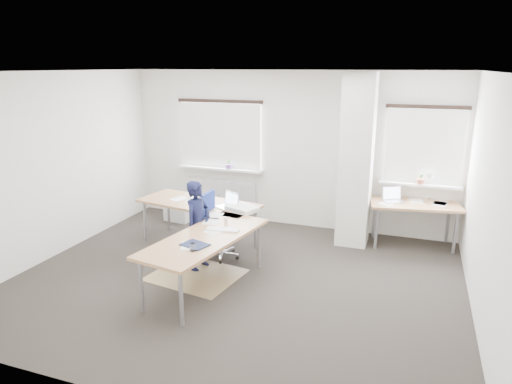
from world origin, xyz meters
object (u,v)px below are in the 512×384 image
(desk_main, at_px, (204,220))
(person, at_px, (198,225))
(desk_side, at_px, (414,205))
(task_chair, at_px, (220,240))

(desk_main, bearing_deg, person, -94.40)
(desk_main, relative_size, person, 2.28)
(desk_side, height_order, task_chair, desk_side)
(desk_side, height_order, person, person)
(desk_main, distance_m, task_chair, 0.52)
(desk_main, xyz_separation_m, person, (-0.03, -0.14, -0.04))
(desk_main, bearing_deg, task_chair, 81.92)
(desk_side, relative_size, person, 1.15)
(desk_side, distance_m, task_chair, 3.19)
(desk_side, bearing_deg, person, -156.12)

